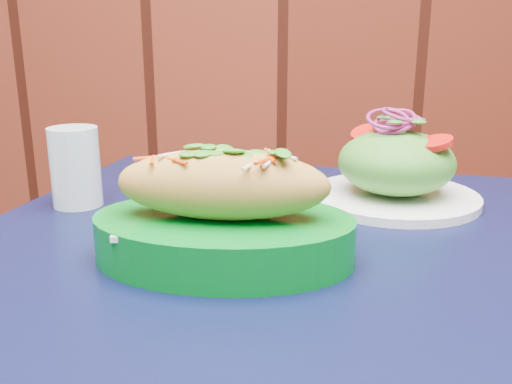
{
  "coord_description": "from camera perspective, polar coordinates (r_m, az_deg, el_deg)",
  "views": [
    {
      "loc": [
        0.05,
        1.28,
        0.98
      ],
      "look_at": [
        0.01,
        1.88,
        0.81
      ],
      "focal_mm": 40.0,
      "sensor_mm": 36.0,
      "label": 1
    }
  ],
  "objects": [
    {
      "name": "cafe_table",
      "position": [
        0.66,
        4.27,
        -13.15
      ],
      "size": [
        0.93,
        0.93,
        0.75
      ],
      "rotation": [
        0.0,
        0.0,
        -0.17
      ],
      "color": "black",
      "rests_on": "ground"
    },
    {
      "name": "banh_mi_basket",
      "position": [
        0.59,
        -3.3,
        -2.44
      ],
      "size": [
        0.28,
        0.19,
        0.13
      ],
      "rotation": [
        0.0,
        0.0,
        -0.05
      ],
      "color": "#00711A",
      "rests_on": "cafe_table"
    },
    {
      "name": "water_glass",
      "position": [
        0.81,
        -17.62,
        2.4
      ],
      "size": [
        0.07,
        0.07,
        0.11
      ],
      "primitive_type": "cylinder",
      "color": "silver",
      "rests_on": "cafe_table"
    },
    {
      "name": "salad_plate",
      "position": [
        0.81,
        13.8,
        2.35
      ],
      "size": [
        0.23,
        0.23,
        0.13
      ],
      "rotation": [
        0.0,
        0.0,
        -0.1
      ],
      "color": "white",
      "rests_on": "cafe_table"
    }
  ]
}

